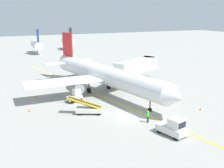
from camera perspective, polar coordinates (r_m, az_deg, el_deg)
The scene contains 15 objects.
ground_plane at distance 38.08m, azimuth 3.39°, elevation -6.95°, with size 300.00×300.00×0.00m, color #9E9B93.
taxi_line_yellow at distance 42.89m, azimuth 2.06°, elevation -4.38°, with size 0.30×80.00×0.01m, color yellow.
airliner at distance 48.22m, azimuth -1.87°, elevation 2.02°, with size 27.99×35.10×10.10m.
jet_bridge at distance 56.75m, azimuth 5.85°, elevation 4.03°, with size 12.60×8.10×4.85m.
pushback_tug at distance 33.02m, azimuth 12.89°, elevation -8.98°, with size 2.76×3.97×2.20m.
baggage_tug_near_wing at distance 44.49m, azimuth 10.72°, elevation -2.67°, with size 2.08×2.71×2.10m.
baggage_tug_by_cargo_door at distance 44.36m, azimuth -7.81°, elevation -2.60°, with size 2.64×1.84×2.10m.
belt_loader_forward_hold at distance 38.95m, azimuth -5.02°, elevation -5.24°, with size 5.06×3.28×2.59m.
belt_loader_aft_hold at distance 49.55m, azimuth 8.93°, elevation -0.96°, with size 2.05×5.14×2.59m.
ground_crew_marshaller at distance 36.07m, azimuth 7.64°, elevation -6.78°, with size 0.36×0.24×1.70m.
safety_cone_nose_left at distance 47.91m, azimuth -15.72°, elevation -2.59°, with size 0.36×0.36×0.44m, color orange.
safety_cone_nose_right at distance 41.70m, azimuth -17.19°, elevation -5.32°, with size 0.36×0.36×0.44m, color orange.
safety_cone_wingtip_left at distance 42.46m, azimuth 18.31°, elevation -5.05°, with size 0.36×0.36×0.44m, color orange.
distant_aircraft_mid_left at distance 100.66m, azimuth -15.71°, elevation 8.09°, with size 3.00×10.10×8.80m.
distant_aircraft_mid_right at distance 108.52m, azimuth -9.26°, elevation 8.90°, with size 3.00×10.10×8.80m.
Camera 1 is at (-16.71, -31.16, 14.13)m, focal length 42.99 mm.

